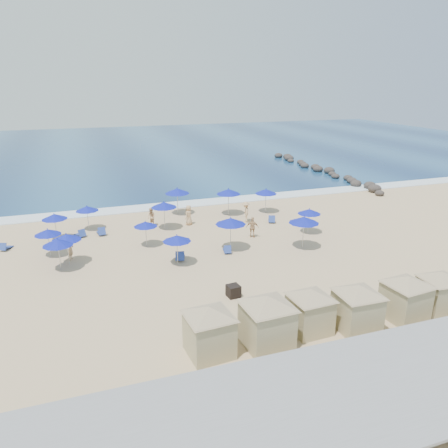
{
  "coord_description": "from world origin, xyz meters",
  "views": [
    {
      "loc": [
        -7.88,
        -26.01,
        12.06
      ],
      "look_at": [
        2.26,
        3.0,
        1.86
      ],
      "focal_mm": 35.0,
      "sensor_mm": 36.0,
      "label": 1
    }
  ],
  "objects_px": {
    "cabana_4": "(406,292)",
    "umbrella_11": "(304,220)",
    "umbrella_2": "(54,217)",
    "beachgoer_3": "(246,212)",
    "umbrella_12": "(266,191)",
    "umbrella_0": "(48,232)",
    "beachgoer_0": "(70,249)",
    "umbrella_9": "(228,192)",
    "umbrella_13": "(177,191)",
    "beachgoer_4": "(189,215)",
    "rock_jetty": "(322,170)",
    "cabana_1": "(267,314)",
    "cabana_2": "(310,305)",
    "umbrella_6": "(177,238)",
    "umbrella_7": "(164,205)",
    "umbrella_8": "(231,221)",
    "umbrella_3": "(66,237)",
    "trash_bin": "(233,291)",
    "cabana_3": "(358,301)",
    "beachgoer_1": "(151,217)",
    "cabana_5": "(440,286)",
    "umbrella_5": "(145,224)",
    "beachgoer_2": "(253,227)",
    "umbrella_1": "(58,242)",
    "umbrella_4": "(87,208)",
    "umbrella_10": "(309,211)",
    "cabana_0": "(209,324)"
  },
  "relations": [
    {
      "from": "umbrella_6",
      "to": "umbrella_11",
      "type": "bearing_deg",
      "value": -0.66
    },
    {
      "from": "umbrella_2",
      "to": "beachgoer_3",
      "type": "xyz_separation_m",
      "value": [
        15.8,
        -0.58,
        -1.02
      ]
    },
    {
      "from": "umbrella_2",
      "to": "umbrella_12",
      "type": "xyz_separation_m",
      "value": [
        18.68,
        1.5,
        0.11
      ]
    },
    {
      "from": "umbrella_0",
      "to": "umbrella_12",
      "type": "distance_m",
      "value": 19.69
    },
    {
      "from": "rock_jetty",
      "to": "umbrella_9",
      "type": "height_order",
      "value": "umbrella_9"
    },
    {
      "from": "cabana_4",
      "to": "cabana_5",
      "type": "relative_size",
      "value": 1.05
    },
    {
      "from": "cabana_4",
      "to": "beachgoer_0",
      "type": "bearing_deg",
      "value": 139.42
    },
    {
      "from": "cabana_4",
      "to": "umbrella_4",
      "type": "distance_m",
      "value": 25.36
    },
    {
      "from": "rock_jetty",
      "to": "cabana_4",
      "type": "distance_m",
      "value": 38.32
    },
    {
      "from": "umbrella_5",
      "to": "beachgoer_0",
      "type": "relative_size",
      "value": 1.27
    },
    {
      "from": "rock_jetty",
      "to": "umbrella_13",
      "type": "distance_m",
      "value": 26.23
    },
    {
      "from": "beachgoer_1",
      "to": "cabana_1",
      "type": "bearing_deg",
      "value": -23.18
    },
    {
      "from": "cabana_5",
      "to": "beachgoer_4",
      "type": "height_order",
      "value": "cabana_5"
    },
    {
      "from": "umbrella_1",
      "to": "umbrella_3",
      "type": "height_order",
      "value": "umbrella_1"
    },
    {
      "from": "beachgoer_0",
      "to": "umbrella_7",
      "type": "bearing_deg",
      "value": -43.36
    },
    {
      "from": "trash_bin",
      "to": "umbrella_4",
      "type": "height_order",
      "value": "umbrella_4"
    },
    {
      "from": "umbrella_5",
      "to": "umbrella_7",
      "type": "bearing_deg",
      "value": 58.55
    },
    {
      "from": "umbrella_3",
      "to": "umbrella_6",
      "type": "distance_m",
      "value": 7.46
    },
    {
      "from": "cabana_2",
      "to": "umbrella_4",
      "type": "distance_m",
      "value": 22.1
    },
    {
      "from": "rock_jetty",
      "to": "cabana_3",
      "type": "height_order",
      "value": "cabana_3"
    },
    {
      "from": "umbrella_2",
      "to": "beachgoer_4",
      "type": "relative_size",
      "value": 1.28
    },
    {
      "from": "umbrella_8",
      "to": "umbrella_3",
      "type": "bearing_deg",
      "value": 174.3
    },
    {
      "from": "cabana_4",
      "to": "beachgoer_0",
      "type": "relative_size",
      "value": 2.64
    },
    {
      "from": "cabana_2",
      "to": "umbrella_9",
      "type": "relative_size",
      "value": 1.57
    },
    {
      "from": "cabana_0",
      "to": "beachgoer_3",
      "type": "xyz_separation_m",
      "value": [
        8.94,
        17.72,
        -0.61
      ]
    },
    {
      "from": "umbrella_3",
      "to": "umbrella_7",
      "type": "distance_m",
      "value": 9.31
    },
    {
      "from": "umbrella_3",
      "to": "umbrella_8",
      "type": "bearing_deg",
      "value": -5.7
    },
    {
      "from": "umbrella_2",
      "to": "umbrella_11",
      "type": "relative_size",
      "value": 0.87
    },
    {
      "from": "trash_bin",
      "to": "umbrella_0",
      "type": "distance_m",
      "value": 14.44
    },
    {
      "from": "umbrella_6",
      "to": "umbrella_7",
      "type": "bearing_deg",
      "value": 84.6
    },
    {
      "from": "cabana_1",
      "to": "cabana_2",
      "type": "bearing_deg",
      "value": 9.98
    },
    {
      "from": "cabana_1",
      "to": "umbrella_5",
      "type": "relative_size",
      "value": 2.25
    },
    {
      "from": "umbrella_10",
      "to": "beachgoer_4",
      "type": "height_order",
      "value": "umbrella_10"
    },
    {
      "from": "umbrella_0",
      "to": "cabana_2",
      "type": "bearing_deg",
      "value": -49.53
    },
    {
      "from": "umbrella_0",
      "to": "beachgoer_2",
      "type": "relative_size",
      "value": 1.25
    },
    {
      "from": "umbrella_3",
      "to": "umbrella_11",
      "type": "xyz_separation_m",
      "value": [
        16.58,
        -2.65,
        0.27
      ]
    },
    {
      "from": "cabana_3",
      "to": "beachgoer_2",
      "type": "relative_size",
      "value": 2.51
    },
    {
      "from": "cabana_5",
      "to": "umbrella_7",
      "type": "bearing_deg",
      "value": 121.29
    },
    {
      "from": "umbrella_2",
      "to": "umbrella_0",
      "type": "bearing_deg",
      "value": -96.65
    },
    {
      "from": "trash_bin",
      "to": "umbrella_12",
      "type": "bearing_deg",
      "value": 53.47
    },
    {
      "from": "cabana_0",
      "to": "umbrella_10",
      "type": "relative_size",
      "value": 1.96
    },
    {
      "from": "umbrella_2",
      "to": "beachgoer_3",
      "type": "distance_m",
      "value": 15.84
    },
    {
      "from": "umbrella_11",
      "to": "umbrella_9",
      "type": "bearing_deg",
      "value": 103.33
    },
    {
      "from": "umbrella_9",
      "to": "umbrella_12",
      "type": "height_order",
      "value": "umbrella_9"
    },
    {
      "from": "umbrella_13",
      "to": "beachgoer_4",
      "type": "relative_size",
      "value": 1.48
    },
    {
      "from": "umbrella_11",
      "to": "cabana_5",
      "type": "bearing_deg",
      "value": -77.34
    },
    {
      "from": "cabana_0",
      "to": "beachgoer_2",
      "type": "height_order",
      "value": "cabana_0"
    },
    {
      "from": "cabana_1",
      "to": "cabana_4",
      "type": "bearing_deg",
      "value": -0.8
    },
    {
      "from": "cabana_4",
      "to": "umbrella_11",
      "type": "xyz_separation_m",
      "value": [
        -0.09,
        10.72,
        0.71
      ]
    },
    {
      "from": "umbrella_13",
      "to": "umbrella_0",
      "type": "bearing_deg",
      "value": -147.49
    }
  ]
}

